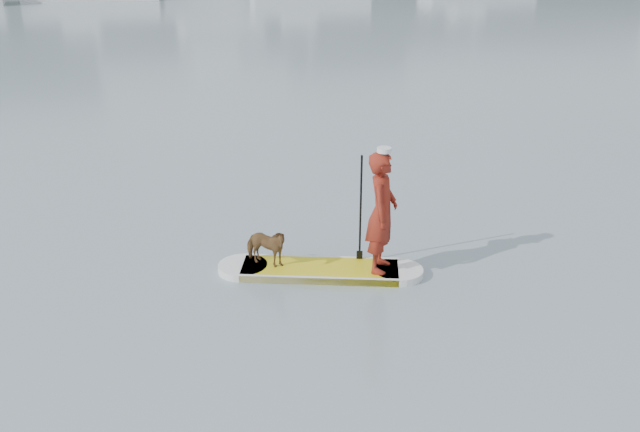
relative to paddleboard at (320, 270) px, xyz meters
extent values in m
plane|color=slate|center=(-2.66, -2.30, -0.06)|extent=(140.00, 140.00, 0.00)
cube|color=gold|center=(0.00, 0.00, 0.00)|extent=(2.62, 1.52, 0.12)
cylinder|color=silver|center=(-1.19, 0.38, 0.00)|extent=(0.80, 0.80, 0.12)
cylinder|color=silver|center=(1.19, -0.38, 0.00)|extent=(0.80, 0.80, 0.12)
cube|color=silver|center=(0.11, 0.35, 0.00)|extent=(2.40, 0.82, 0.12)
cube|color=silver|center=(-0.11, -0.35, 0.00)|extent=(2.40, 0.82, 0.12)
imported|color=maroon|center=(0.91, -0.29, 1.03)|extent=(0.74, 0.84, 1.94)
cylinder|color=silver|center=(0.91, -0.29, 2.03)|extent=(0.22, 0.22, 0.07)
imported|color=#59321E|center=(-0.83, 0.26, 0.39)|extent=(0.82, 0.76, 0.65)
cylinder|color=black|center=(0.70, 0.12, 0.94)|extent=(0.12, 0.29, 1.89)
cube|color=black|center=(0.70, 0.12, 0.04)|extent=(0.10, 0.05, 0.32)
camera|label=1|loc=(-2.49, -9.87, 5.26)|focal=40.00mm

